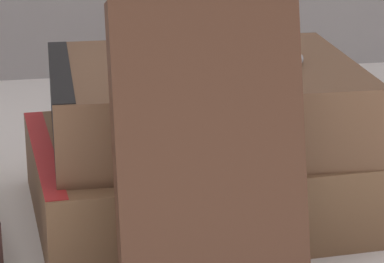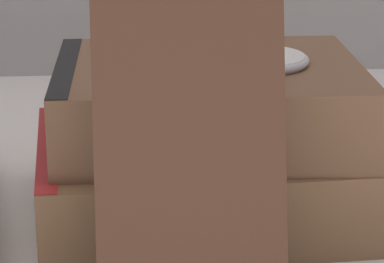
% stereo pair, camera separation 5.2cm
% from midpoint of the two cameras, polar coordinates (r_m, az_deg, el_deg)
% --- Properties ---
extents(ground_plane, '(3.00, 3.00, 0.00)m').
position_cam_midpoint_polar(ground_plane, '(0.52, 0.31, -7.68)').
color(ground_plane, silver).
extents(book_flat_bottom, '(0.20, 0.17, 0.05)m').
position_cam_midpoint_polar(book_flat_bottom, '(0.56, -3.13, -2.93)').
color(book_flat_bottom, brown).
rests_on(book_flat_bottom, ground_plane).
extents(book_flat_top, '(0.18, 0.14, 0.05)m').
position_cam_midpoint_polar(book_flat_top, '(0.54, -2.54, 1.85)').
color(book_flat_top, brown).
rests_on(book_flat_top, book_flat_bottom).
extents(book_leaning_front, '(0.09, 0.06, 0.16)m').
position_cam_midpoint_polar(book_leaning_front, '(0.43, -2.31, -2.71)').
color(book_leaning_front, '#4C2D1E').
rests_on(book_leaning_front, ground_plane).
extents(pocket_watch, '(0.06, 0.06, 0.01)m').
position_cam_midpoint_polar(pocket_watch, '(0.54, 1.35, 4.61)').
color(pocket_watch, silver).
rests_on(pocket_watch, book_flat_top).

